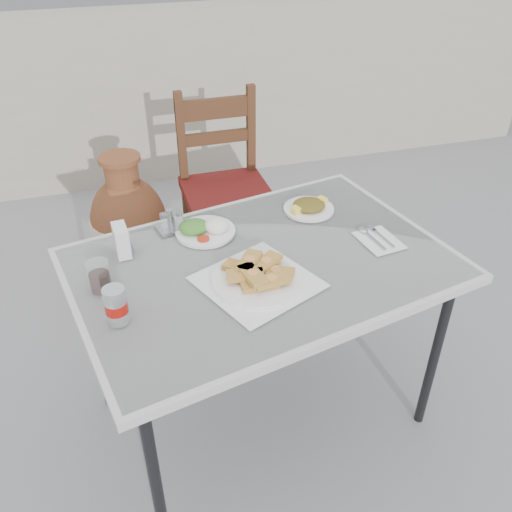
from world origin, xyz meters
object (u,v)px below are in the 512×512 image
object	(u,v)px
condiment_caddy	(172,223)
chair	(225,187)
pide_plate	(257,275)
cola_glass	(100,278)
napkin_holder	(122,240)
terracotta_urn	(129,222)
salad_chopped_plate	(309,206)
salad_rice_plate	(205,228)
cafe_table	(263,273)
soda_can	(116,305)

from	to	relation	value
condiment_caddy	chair	size ratio (longest dim) A/B	0.13
pide_plate	condiment_caddy	world-z (taller)	condiment_caddy
cola_glass	napkin_holder	distance (m)	0.21
napkin_holder	terracotta_urn	size ratio (longest dim) A/B	0.15
chair	salad_chopped_plate	bearing A→B (deg)	-78.79
salad_rice_plate	condiment_caddy	world-z (taller)	condiment_caddy
cafe_table	cola_glass	xyz separation A→B (m)	(-0.55, -0.00, 0.10)
condiment_caddy	chair	distance (m)	0.92
salad_rice_plate	chair	world-z (taller)	chair
cola_glass	pide_plate	bearing A→B (deg)	-12.35
soda_can	napkin_holder	xyz separation A→B (m)	(0.05, 0.36, -0.01)
terracotta_urn	soda_can	bearing A→B (deg)	-94.52
pide_plate	chair	size ratio (longest dim) A/B	0.44
soda_can	cola_glass	xyz separation A→B (m)	(-0.04, 0.17, -0.02)
pide_plate	chair	world-z (taller)	chair
cafe_table	condiment_caddy	bearing A→B (deg)	132.07
chair	napkin_holder	bearing A→B (deg)	-123.07
cola_glass	napkin_holder	xyz separation A→B (m)	(0.09, 0.19, 0.01)
salad_chopped_plate	soda_can	bearing A→B (deg)	-149.68
salad_rice_plate	chair	distance (m)	0.94
salad_chopped_plate	condiment_caddy	bearing A→B (deg)	178.62
condiment_caddy	napkin_holder	bearing A→B (deg)	-149.50
salad_chopped_plate	napkin_holder	distance (m)	0.75
salad_rice_plate	condiment_caddy	distance (m)	0.13
salad_rice_plate	salad_chopped_plate	xyz separation A→B (m)	(0.44, 0.05, -0.00)
salad_rice_plate	terracotta_urn	size ratio (longest dim) A/B	0.31
soda_can	terracotta_urn	world-z (taller)	soda_can
cafe_table	salad_rice_plate	xyz separation A→B (m)	(-0.16, 0.23, 0.08)
terracotta_urn	cafe_table	bearing A→B (deg)	-71.16
cafe_table	soda_can	size ratio (longest dim) A/B	11.86
salad_rice_plate	condiment_caddy	xyz separation A→B (m)	(-0.11, 0.06, 0.01)
pide_plate	chair	bearing A→B (deg)	81.53
chair	terracotta_urn	bearing A→B (deg)	169.82
condiment_caddy	terracotta_urn	distance (m)	1.01
cafe_table	pide_plate	distance (m)	0.15
pide_plate	terracotta_urn	xyz separation A→B (m)	(-0.35, 1.29, -0.48)
salad_chopped_plate	cafe_table	bearing A→B (deg)	-134.78
cafe_table	pide_plate	bearing A→B (deg)	-115.76
chair	terracotta_urn	size ratio (longest dim) A/B	1.39
cafe_table	chair	bearing A→B (deg)	83.49
pide_plate	terracotta_urn	distance (m)	1.42
terracotta_urn	salad_rice_plate	bearing A→B (deg)	-75.36
salad_chopped_plate	pide_plate	bearing A→B (deg)	-130.28
chair	pide_plate	bearing A→B (deg)	-98.49
salad_chopped_plate	chair	distance (m)	0.86
condiment_caddy	cafe_table	bearing A→B (deg)	-47.93
cafe_table	cola_glass	distance (m)	0.56
cafe_table	chair	world-z (taller)	chair
salad_chopped_plate	napkin_holder	bearing A→B (deg)	-172.32
cola_glass	terracotta_urn	xyz separation A→B (m)	(0.15, 1.18, -0.50)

